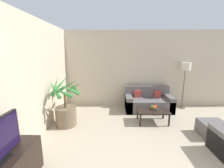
% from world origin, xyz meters
% --- Properties ---
extents(wall_back, '(8.57, 0.06, 2.70)m').
position_xyz_m(wall_back, '(0.00, 5.71, 1.35)').
color(wall_back, beige).
rests_on(wall_back, ground_plane).
extents(wall_left, '(0.06, 7.28, 2.70)m').
position_xyz_m(wall_left, '(-3.52, 2.84, 1.35)').
color(wall_left, beige).
rests_on(wall_left, ground_plane).
extents(potted_palm, '(0.86, 0.86, 1.35)m').
position_xyz_m(potted_palm, '(-3.06, 4.07, 0.45)').
color(potted_palm, brown).
rests_on(potted_palm, ground_plane).
extents(sofa_loveseat, '(1.55, 0.81, 0.78)m').
position_xyz_m(sofa_loveseat, '(-0.59, 5.20, 0.27)').
color(sofa_loveseat, '#605B5B').
rests_on(sofa_loveseat, ground_plane).
extents(floor_lamp, '(0.34, 0.34, 1.62)m').
position_xyz_m(floor_lamp, '(0.66, 5.41, 1.39)').
color(floor_lamp, brown).
rests_on(floor_lamp, ground_plane).
extents(coffee_table, '(0.86, 0.56, 0.36)m').
position_xyz_m(coffee_table, '(-0.68, 4.27, 0.31)').
color(coffee_table, black).
rests_on(coffee_table, ground_plane).
extents(fruit_bowl, '(0.22, 0.22, 0.04)m').
position_xyz_m(fruit_bowl, '(-0.62, 4.32, 0.38)').
color(fruit_bowl, '#42382D').
rests_on(fruit_bowl, coffee_table).
extents(apple_red, '(0.07, 0.07, 0.07)m').
position_xyz_m(apple_red, '(-0.57, 4.36, 0.44)').
color(apple_red, red).
rests_on(apple_red, fruit_bowl).
extents(apple_green, '(0.07, 0.07, 0.07)m').
position_xyz_m(apple_green, '(-0.69, 4.34, 0.44)').
color(apple_green, olive).
rests_on(apple_green, fruit_bowl).
extents(orange_fruit, '(0.09, 0.09, 0.09)m').
position_xyz_m(orange_fruit, '(-0.63, 4.28, 0.45)').
color(orange_fruit, orange).
rests_on(orange_fruit, fruit_bowl).
extents(ottoman, '(0.58, 0.52, 0.34)m').
position_xyz_m(ottoman, '(0.57, 3.57, 0.17)').
color(ottoman, '#605B5B').
rests_on(ottoman, ground_plane).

